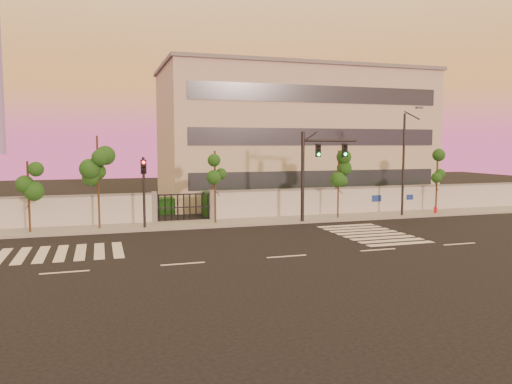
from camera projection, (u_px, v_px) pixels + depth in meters
ground at (286, 256)px, 23.98m from camera, size 120.00×120.00×0.00m
sidewalk at (231, 222)px, 33.94m from camera, size 60.00×3.00×0.15m
perimeter_wall at (227, 205)px, 35.30m from camera, size 60.00×0.36×2.20m
hedge_row at (232, 204)px, 38.24m from camera, size 41.00×4.25×1.80m
institutional_building at (293, 136)px, 46.96m from camera, size 24.40×12.40×12.25m
road_markings at (235, 243)px, 27.07m from camera, size 57.00×7.62×0.02m
street_tree_b at (28, 180)px, 29.56m from camera, size 1.65×1.31×4.40m
street_tree_c at (98, 161)px, 30.87m from camera, size 1.58×1.26×5.92m
street_tree_d at (215, 171)px, 33.08m from camera, size 1.51×1.20×4.96m
street_tree_e at (339, 169)px, 35.45m from camera, size 1.41×1.12×4.93m
street_tree_f at (437, 168)px, 38.67m from camera, size 1.63×1.30×4.85m
traffic_signal_main at (313, 166)px, 33.92m from camera, size 3.91×1.00×6.24m
traffic_signal_secondary at (144, 184)px, 31.22m from camera, size 0.36×0.34×4.60m
streetlight_east at (405, 159)px, 36.39m from camera, size 0.48×1.92×7.99m
fire_hydrant at (436, 210)px, 38.06m from camera, size 0.29×0.27×0.73m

